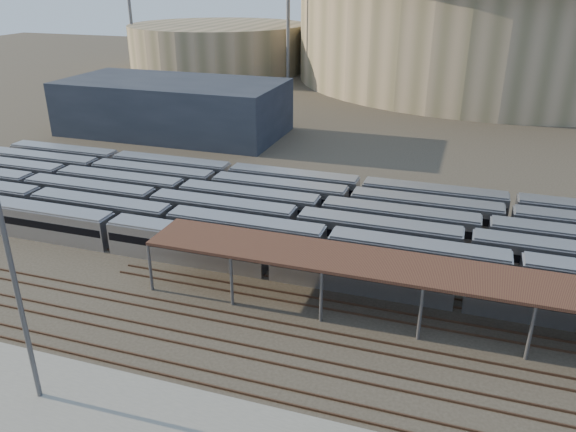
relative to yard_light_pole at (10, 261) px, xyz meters
The scene contains 11 objects.
ground 20.14m from the yard_light_pole, 62.11° to the left, with size 420.00×420.00×0.00m, color #383026.
apron 11.56m from the yard_light_pole, ahead, with size 50.00×9.00×0.20m, color gray.
subway_trains 36.75m from the yard_light_pole, 69.40° to the left, with size 117.13×23.90×3.60m.
inspection_shed 35.75m from the yard_light_pole, 32.15° to the left, with size 60.30×6.00×5.30m.
empty_tracks 16.77m from the yard_light_pole, 51.29° to the left, with size 170.00×9.62×0.18m.
stadium 158.25m from the yard_light_pole, 78.03° to the left, with size 124.00×124.00×32.50m.
secondary_arena 153.91m from the yard_light_pole, 109.84° to the left, with size 56.00×56.00×14.00m, color gray.
service_building 75.11m from the yard_light_pole, 111.32° to the left, with size 42.00×20.00×10.00m, color #1E232D.
floodlight_0 127.03m from the yard_light_pole, 100.10° to the left, with size 4.00×1.00×38.40m.
floodlight_1 155.56m from the yard_light_pole, 119.82° to the left, with size 4.00×1.00×38.40m.
yard_light_pole is the anchor object (origin of this frame).
Camera 1 is at (19.73, -39.84, 28.60)m, focal length 35.00 mm.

